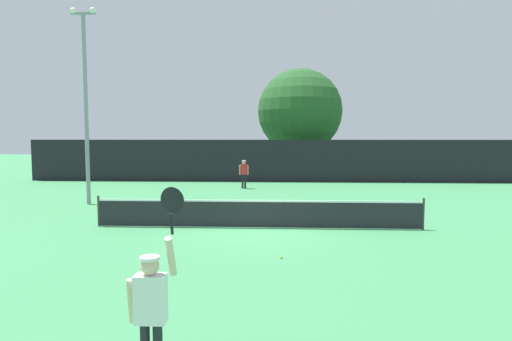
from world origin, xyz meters
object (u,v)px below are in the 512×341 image
at_px(large_tree, 300,111).
at_px(parked_car_near, 343,163).
at_px(player_serving, 152,300).
at_px(player_receiving, 244,171).
at_px(light_pole, 86,95).
at_px(tennis_ball, 281,257).

distance_m(large_tree, parked_car_near, 7.07).
bearing_deg(player_serving, player_receiving, 91.33).
distance_m(player_receiving, large_tree, 10.49).
distance_m(player_serving, parked_car_near, 34.06).
xyz_separation_m(player_receiving, light_pole, (-6.70, -6.45, 3.98)).
xyz_separation_m(player_receiving, parked_car_near, (7.88, 12.65, -0.27)).
bearing_deg(parked_car_near, player_serving, -105.67).
relative_size(tennis_ball, parked_car_near, 0.02).
bearing_deg(player_receiving, tennis_ball, 98.17).
xyz_separation_m(light_pole, parked_car_near, (14.58, 19.10, -4.25)).
height_order(large_tree, parked_car_near, large_tree).
distance_m(tennis_ball, large_tree, 24.35).
bearing_deg(player_serving, parked_car_near, 77.46).
height_order(player_serving, tennis_ball, player_serving).
relative_size(tennis_ball, large_tree, 0.01).
bearing_deg(large_tree, light_pole, -124.46).
bearing_deg(tennis_ball, parked_car_near, 78.22).
distance_m(player_receiving, tennis_ball, 15.07).
distance_m(tennis_ball, light_pole, 13.19).
relative_size(player_serving, player_receiving, 1.47).
bearing_deg(light_pole, parked_car_near, 52.65).
relative_size(player_serving, tennis_ball, 36.77).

